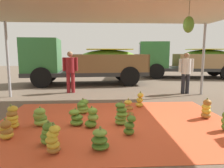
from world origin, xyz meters
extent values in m
plane|color=brown|center=(0.00, 3.00, 0.00)|extent=(40.00, 40.00, 0.00)
cube|color=#D1512D|center=(0.00, 0.00, 0.01)|extent=(5.70, 4.04, 0.01)
cylinder|color=#9EA0A5|center=(-3.80, 3.30, 1.42)|extent=(0.10, 0.10, 2.83)
cylinder|color=#9EA0A5|center=(3.80, 3.30, 1.42)|extent=(0.10, 0.10, 2.83)
cube|color=beige|center=(0.00, 0.00, 2.86)|extent=(8.00, 7.00, 0.06)
cylinder|color=#4C422D|center=(1.63, -0.18, 2.67)|extent=(0.01, 0.01, 0.32)
ellipsoid|color=#518428|center=(1.63, -0.18, 2.31)|extent=(0.24, 0.24, 0.36)
ellipsoid|color=#477523|center=(0.23, -0.77, 0.08)|extent=(0.31, 0.31, 0.14)
ellipsoid|color=#477523|center=(0.23, -0.79, 0.22)|extent=(0.26, 0.26, 0.14)
ellipsoid|color=#477523|center=(0.27, -0.79, 0.35)|extent=(0.21, 0.21, 0.14)
cylinder|color=olive|center=(0.25, -0.78, 0.41)|extent=(0.04, 0.04, 0.12)
ellipsoid|color=#75A83D|center=(-0.84, 0.85, 0.09)|extent=(0.38, 0.38, 0.16)
ellipsoid|color=#60932D|center=(-0.83, 0.84, 0.15)|extent=(0.44, 0.44, 0.16)
ellipsoid|color=#477523|center=(-0.85, 0.87, 0.20)|extent=(0.41, 0.41, 0.16)
ellipsoid|color=#518428|center=(-0.85, 0.85, 0.26)|extent=(0.39, 0.39, 0.16)
ellipsoid|color=#518428|center=(-0.80, 0.90, 0.32)|extent=(0.34, 0.34, 0.16)
cylinder|color=olive|center=(-0.83, 0.87, 0.38)|extent=(0.04, 0.04, 0.12)
ellipsoid|color=gold|center=(-2.32, -0.24, 0.08)|extent=(0.37, 0.37, 0.15)
ellipsoid|color=gold|center=(-2.32, -0.28, 0.18)|extent=(0.34, 0.34, 0.15)
ellipsoid|color=gold|center=(-2.30, -0.28, 0.27)|extent=(0.35, 0.35, 0.15)
ellipsoid|color=#996628|center=(-2.31, -0.29, 0.36)|extent=(0.30, 0.30, 0.15)
ellipsoid|color=gold|center=(-2.30, -0.24, 0.45)|extent=(0.27, 0.27, 0.15)
cylinder|color=olive|center=(-2.33, -0.26, 0.51)|extent=(0.04, 0.04, 0.12)
ellipsoid|color=#996628|center=(-1.16, -1.49, 0.08)|extent=(0.32, 0.32, 0.14)
ellipsoid|color=gold|center=(-1.16, -1.51, 0.17)|extent=(0.30, 0.30, 0.14)
ellipsoid|color=gold|center=(-1.18, -1.52, 0.25)|extent=(0.28, 0.28, 0.14)
ellipsoid|color=gold|center=(-1.17, -1.48, 0.34)|extent=(0.23, 0.23, 0.14)
ellipsoid|color=gold|center=(-1.13, -1.49, 0.43)|extent=(0.27, 0.27, 0.14)
cylinder|color=olive|center=(-1.15, -1.49, 0.49)|extent=(0.04, 0.04, 0.12)
ellipsoid|color=gold|center=(0.87, 1.41, 0.09)|extent=(0.30, 0.30, 0.15)
ellipsoid|color=gold|center=(0.88, 1.41, 0.24)|extent=(0.29, 0.29, 0.15)
ellipsoid|color=gold|center=(0.90, 1.39, 0.39)|extent=(0.20, 0.20, 0.15)
cylinder|color=olive|center=(0.90, 1.40, 0.45)|extent=(0.04, 0.04, 0.12)
ellipsoid|color=#75A83D|center=(0.13, -0.15, 0.08)|extent=(0.40, 0.40, 0.14)
ellipsoid|color=#6B9E38|center=(0.12, -0.15, 0.18)|extent=(0.37, 0.37, 0.14)
ellipsoid|color=#60932D|center=(0.15, -0.19, 0.27)|extent=(0.36, 0.36, 0.14)
ellipsoid|color=#477523|center=(0.14, -0.17, 0.37)|extent=(0.31, 0.31, 0.14)
ellipsoid|color=#477523|center=(0.11, -0.14, 0.47)|extent=(0.26, 0.26, 0.14)
cylinder|color=olive|center=(0.13, -0.17, 0.53)|extent=(0.04, 0.04, 0.12)
ellipsoid|color=gold|center=(-2.20, -0.84, 0.09)|extent=(0.36, 0.36, 0.16)
ellipsoid|color=#996628|center=(-2.20, -0.83, 0.16)|extent=(0.29, 0.29, 0.16)
ellipsoid|color=gold|center=(-2.25, -0.82, 0.24)|extent=(0.29, 0.29, 0.16)
ellipsoid|color=#996628|center=(-2.20, -0.86, 0.31)|extent=(0.29, 0.29, 0.16)
cylinder|color=olive|center=(-2.22, -0.84, 0.37)|extent=(0.04, 0.04, 0.12)
ellipsoid|color=#996628|center=(2.37, 0.18, 0.09)|extent=(0.35, 0.35, 0.16)
ellipsoid|color=gold|center=(2.37, 0.18, 0.21)|extent=(0.32, 0.32, 0.16)
ellipsoid|color=gold|center=(2.35, 0.16, 0.32)|extent=(0.31, 0.31, 0.16)
ellipsoid|color=#996628|center=(2.37, 0.14, 0.44)|extent=(0.28, 0.28, 0.16)
cylinder|color=olive|center=(2.37, 0.15, 0.50)|extent=(0.04, 0.04, 0.12)
ellipsoid|color=#60932D|center=(-0.91, -0.13, 0.08)|extent=(0.38, 0.38, 0.15)
ellipsoid|color=#518428|center=(-0.90, -0.13, 0.20)|extent=(0.35, 0.35, 0.15)
ellipsoid|color=#60932D|center=(-0.96, -0.13, 0.32)|extent=(0.35, 0.35, 0.15)
cylinder|color=olive|center=(-0.93, -0.15, 0.38)|extent=(0.04, 0.04, 0.12)
ellipsoid|color=#75A83D|center=(-1.73, -0.10, 0.10)|extent=(0.43, 0.43, 0.18)
ellipsoid|color=#518428|center=(-1.74, -0.09, 0.18)|extent=(0.39, 0.39, 0.18)
ellipsoid|color=#75A83D|center=(-1.76, -0.12, 0.27)|extent=(0.39, 0.39, 0.18)
ellipsoid|color=#6B9E38|center=(-1.74, -0.14, 0.35)|extent=(0.36, 0.36, 0.18)
cylinder|color=olive|center=(-1.74, -0.12, 0.41)|extent=(0.04, 0.04, 0.12)
ellipsoid|color=#477523|center=(-0.37, -1.39, 0.07)|extent=(0.41, 0.41, 0.12)
ellipsoid|color=#477523|center=(-0.38, -1.42, 0.19)|extent=(0.33, 0.33, 0.12)
ellipsoid|color=#6B9E38|center=(-0.38, -1.39, 0.31)|extent=(0.33, 0.33, 0.12)
cylinder|color=olive|center=(-0.37, -1.41, 0.37)|extent=(0.04, 0.04, 0.12)
ellipsoid|color=#518428|center=(-0.58, -0.29, 0.09)|extent=(0.36, 0.36, 0.17)
ellipsoid|color=#75A83D|center=(-0.52, -0.28, 0.24)|extent=(0.35, 0.35, 0.17)
ellipsoid|color=#60932D|center=(-0.53, -0.28, 0.38)|extent=(0.30, 0.30, 0.17)
cylinder|color=olive|center=(-0.55, -0.28, 0.44)|extent=(0.04, 0.04, 0.12)
ellipsoid|color=#60932D|center=(-1.32, -1.12, 0.09)|extent=(0.37, 0.37, 0.16)
ellipsoid|color=#518428|center=(-1.33, -1.13, 0.17)|extent=(0.30, 0.30, 0.16)
ellipsoid|color=#60932D|center=(-1.31, -1.13, 0.26)|extent=(0.37, 0.37, 0.16)
ellipsoid|color=#477523|center=(-1.31, -1.12, 0.34)|extent=(0.26, 0.26, 0.16)
cylinder|color=olive|center=(-1.31, -1.13, 0.40)|extent=(0.04, 0.04, 0.12)
ellipsoid|color=#996628|center=(0.42, 0.47, 0.07)|extent=(0.34, 0.34, 0.13)
ellipsoid|color=#996628|center=(0.42, 0.51, 0.23)|extent=(0.24, 0.24, 0.13)
ellipsoid|color=gold|center=(0.39, 0.52, 0.38)|extent=(0.26, 0.26, 0.13)
cylinder|color=olive|center=(0.40, 0.50, 0.44)|extent=(0.04, 0.04, 0.12)
cube|color=#2D2D2D|center=(-1.05, 6.57, 0.60)|extent=(6.52, 2.75, 0.20)
cube|color=#2D6B33|center=(-3.34, 6.42, 1.55)|extent=(1.92, 2.26, 1.70)
cube|color=#232D38|center=(-4.24, 6.36, 1.89)|extent=(0.15, 1.87, 0.75)
cube|color=brown|center=(0.24, 5.52, 1.15)|extent=(3.95, 0.34, 0.90)
cube|color=brown|center=(0.09, 7.77, 1.15)|extent=(3.95, 0.34, 0.90)
cube|color=brown|center=(2.10, 6.77, 1.15)|extent=(0.23, 2.34, 0.90)
ellipsoid|color=#60932D|center=(0.16, 6.65, 1.27)|extent=(3.60, 2.19, 1.15)
cube|color=yellow|center=(0.16, 6.65, 1.87)|extent=(2.48, 1.93, 0.04)
cylinder|color=black|center=(-3.14, 5.36, 0.50)|extent=(1.02, 0.34, 1.00)
cylinder|color=black|center=(-3.28, 7.49, 0.50)|extent=(1.02, 0.34, 1.00)
cylinder|color=black|center=(1.19, 5.64, 0.50)|extent=(1.02, 0.34, 1.00)
cylinder|color=black|center=(1.05, 7.78, 0.50)|extent=(1.02, 0.34, 1.00)
cube|color=#2D2D2D|center=(5.70, 9.16, 0.60)|extent=(6.83, 3.42, 0.20)
cube|color=#2D6B33|center=(3.37, 9.50, 1.55)|extent=(2.15, 2.53, 1.70)
cube|color=#232D38|center=(2.46, 9.64, 1.89)|extent=(0.32, 1.97, 0.75)
cube|color=#99754C|center=(6.75, 7.79, 1.15)|extent=(4.02, 0.68, 0.90)
cube|color=#99754C|center=(7.11, 10.16, 1.15)|extent=(4.02, 0.68, 0.90)
ellipsoid|color=#477523|center=(6.93, 8.97, 1.30)|extent=(3.83, 2.59, 1.20)
cube|color=yellow|center=(6.93, 8.97, 1.92)|extent=(2.68, 2.22, 0.04)
cylinder|color=black|center=(3.34, 8.36, 0.50)|extent=(1.03, 0.42, 1.00)
cylinder|color=black|center=(3.67, 10.61, 0.50)|extent=(1.03, 0.42, 1.00)
cylinder|color=black|center=(8.07, 9.96, 0.50)|extent=(1.03, 0.42, 1.00)
cylinder|color=maroon|center=(-1.67, 4.04, 0.43)|extent=(0.16, 0.16, 0.85)
cylinder|color=maroon|center=(-1.48, 4.04, 0.43)|extent=(0.16, 0.16, 0.85)
cylinder|color=maroon|center=(-1.57, 4.04, 1.17)|extent=(0.39, 0.39, 0.64)
cylinder|color=maroon|center=(-1.83, 4.04, 1.21)|extent=(0.12, 0.12, 0.57)
cylinder|color=maroon|center=(-1.31, 4.04, 1.21)|extent=(0.12, 0.12, 0.57)
sphere|color=#936B4C|center=(-1.57, 4.04, 1.63)|extent=(0.23, 0.23, 0.23)
cylinder|color=#26262D|center=(3.11, 3.51, 0.41)|extent=(0.15, 0.15, 0.83)
cylinder|color=#26262D|center=(3.30, 3.51, 0.41)|extent=(0.15, 0.15, 0.83)
cylinder|color=silver|center=(3.21, 3.51, 1.13)|extent=(0.38, 0.38, 0.62)
cylinder|color=silver|center=(2.96, 3.51, 1.17)|extent=(0.12, 0.12, 0.55)
cylinder|color=silver|center=(3.45, 3.51, 1.17)|extent=(0.12, 0.12, 0.55)
sphere|color=#936B4C|center=(3.21, 3.51, 1.58)|extent=(0.22, 0.22, 0.22)
camera|label=1|loc=(-0.39, -4.89, 1.69)|focal=33.69mm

